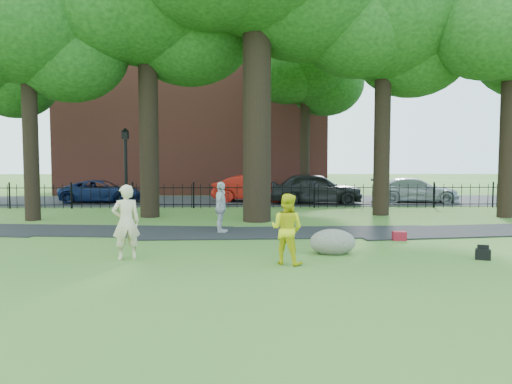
{
  "coord_description": "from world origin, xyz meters",
  "views": [
    {
      "loc": [
        -0.53,
        -12.63,
        2.57
      ],
      "look_at": [
        -0.16,
        2.0,
        1.52
      ],
      "focal_mm": 35.0,
      "sensor_mm": 36.0,
      "label": 1
    }
  ],
  "objects_px": {
    "boulder": "(333,240)",
    "woman": "(126,222)",
    "lamppost": "(126,177)",
    "red_sedan": "(253,188)",
    "man": "(287,229)"
  },
  "relations": [
    {
      "from": "red_sedan",
      "to": "lamppost",
      "type": "bearing_deg",
      "value": 156.55
    },
    {
      "from": "woman",
      "to": "red_sedan",
      "type": "relative_size",
      "value": 0.41
    },
    {
      "from": "man",
      "to": "boulder",
      "type": "height_order",
      "value": "man"
    },
    {
      "from": "boulder",
      "to": "man",
      "type": "bearing_deg",
      "value": -136.24
    },
    {
      "from": "boulder",
      "to": "woman",
      "type": "bearing_deg",
      "value": -173.18
    },
    {
      "from": "lamppost",
      "to": "red_sedan",
      "type": "bearing_deg",
      "value": 63.95
    },
    {
      "from": "red_sedan",
      "to": "man",
      "type": "bearing_deg",
      "value": -172.47
    },
    {
      "from": "man",
      "to": "lamppost",
      "type": "bearing_deg",
      "value": -23.92
    },
    {
      "from": "woman",
      "to": "boulder",
      "type": "bearing_deg",
      "value": 164.84
    },
    {
      "from": "woman",
      "to": "man",
      "type": "xyz_separation_m",
      "value": [
        3.95,
        -0.64,
        -0.09
      ]
    },
    {
      "from": "lamppost",
      "to": "red_sedan",
      "type": "relative_size",
      "value": 0.8
    },
    {
      "from": "man",
      "to": "red_sedan",
      "type": "xyz_separation_m",
      "value": [
        -0.48,
        16.37,
        -0.09
      ]
    },
    {
      "from": "lamppost",
      "to": "woman",
      "type": "bearing_deg",
      "value": -73.69
    },
    {
      "from": "lamppost",
      "to": "boulder",
      "type": "bearing_deg",
      "value": -38.59
    },
    {
      "from": "red_sedan",
      "to": "woman",
      "type": "bearing_deg",
      "value": 173.41
    }
  ]
}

